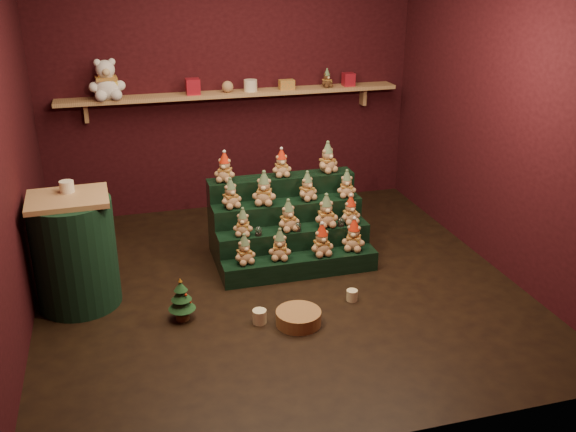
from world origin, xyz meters
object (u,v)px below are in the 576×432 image
object	(u,v)px
snow_globe_b	(298,227)
mini_christmas_tree	(181,299)
riser_tier_front	(300,266)
mug_right	(352,295)
mug_left	(260,317)
snow_globe_a	(258,231)
white_bear	(106,74)
snow_globe_c	(341,222)
wicker_basket	(298,318)
brown_bear	(327,78)
side_table	(75,252)

from	to	relation	value
snow_globe_b	mini_christmas_tree	size ratio (longest dim) A/B	0.23
riser_tier_front	mug_right	size ratio (longest dim) A/B	15.08
mug_left	mug_right	world-z (taller)	mug_left
snow_globe_a	white_bear	distance (m)	2.26
snow_globe_a	snow_globe_c	world-z (taller)	snow_globe_c
snow_globe_c	mini_christmas_tree	distance (m)	1.68
wicker_basket	white_bear	bearing A→B (deg)	116.79
wicker_basket	brown_bear	distance (m)	3.02
snow_globe_a	brown_bear	distance (m)	2.17
snow_globe_a	mug_right	bearing A→B (deg)	-48.56
snow_globe_b	mini_christmas_tree	distance (m)	1.31
mini_christmas_tree	mug_right	bearing A→B (deg)	-3.13
mug_right	brown_bear	xyz separation A→B (m)	(0.51, 2.26, 1.37)
snow_globe_c	mini_christmas_tree	size ratio (longest dim) A/B	0.23
riser_tier_front	mug_left	distance (m)	0.87
mug_right	snow_globe_b	bearing A→B (deg)	110.47
snow_globe_b	snow_globe_a	bearing A→B (deg)	180.00
wicker_basket	snow_globe_c	bearing A→B (deg)	54.30
brown_bear	mug_right	bearing A→B (deg)	-119.70
snow_globe_b	side_table	xyz separation A→B (m)	(-1.90, -0.15, 0.06)
snow_globe_a	mug_right	world-z (taller)	snow_globe_a
mug_left	mug_right	bearing A→B (deg)	9.49
riser_tier_front	brown_bear	size ratio (longest dim) A/B	7.26
side_table	mug_right	world-z (taller)	side_table
mug_left	snow_globe_b	bearing A→B (deg)	56.78
snow_globe_c	brown_bear	size ratio (longest dim) A/B	0.43
snow_globe_b	snow_globe_c	world-z (taller)	same
wicker_basket	brown_bear	bearing A→B (deg)	67.33
snow_globe_b	mug_left	bearing A→B (deg)	-123.22
side_table	brown_bear	xyz separation A→B (m)	(2.67, 1.70, 0.95)
white_bear	mug_left	bearing A→B (deg)	-72.30
mug_right	snow_globe_a	bearing A→B (deg)	131.44
white_bear	snow_globe_b	bearing A→B (deg)	-49.86
riser_tier_front	snow_globe_a	world-z (taller)	snow_globe_a
riser_tier_front	snow_globe_a	distance (m)	0.49
snow_globe_a	mug_left	distance (m)	0.93
snow_globe_a	snow_globe_b	bearing A→B (deg)	-0.00
riser_tier_front	snow_globe_c	bearing A→B (deg)	20.39
snow_globe_b	wicker_basket	xyz separation A→B (m)	(-0.27, -0.94, -0.35)
mini_christmas_tree	snow_globe_b	bearing A→B (deg)	29.34
snow_globe_a	mini_christmas_tree	distance (m)	1.02
snow_globe_c	wicker_basket	world-z (taller)	snow_globe_c
mini_christmas_tree	wicker_basket	size ratio (longest dim) A/B	1.03
snow_globe_a	mug_right	xyz separation A→B (m)	(0.63, -0.71, -0.36)
snow_globe_c	white_bear	xyz separation A→B (m)	(-1.93, 1.55, 1.17)
mug_left	wicker_basket	xyz separation A→B (m)	(0.29, -0.10, 0.00)
snow_globe_c	brown_bear	world-z (taller)	brown_bear
snow_globe_c	white_bear	world-z (taller)	white_bear
snow_globe_a	white_bear	size ratio (longest dim) A/B	0.17
wicker_basket	riser_tier_front	bearing A→B (deg)	72.54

